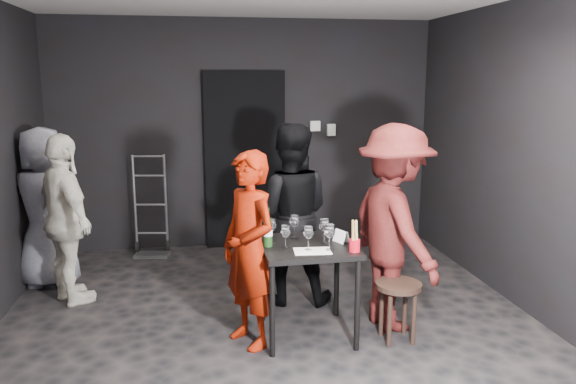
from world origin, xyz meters
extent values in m
cube|color=black|center=(0.00, 0.00, 0.00)|extent=(4.50, 5.00, 0.02)
cube|color=black|center=(0.00, 2.50, 1.35)|extent=(4.50, 0.04, 2.70)
cube|color=black|center=(0.00, -2.50, 1.35)|extent=(4.50, 0.04, 2.70)
cube|color=black|center=(2.25, 0.00, 1.35)|extent=(0.04, 5.00, 2.70)
cube|color=black|center=(0.00, 2.44, 1.05)|extent=(0.95, 0.10, 2.10)
cube|color=#B7B7B2|center=(0.85, 2.45, 1.45)|extent=(0.12, 0.06, 0.12)
cube|color=#B7B7B2|center=(1.05, 2.45, 1.40)|extent=(0.10, 0.06, 0.14)
cylinder|color=#B2B2B7|center=(-1.29, 2.29, 0.58)|extent=(0.03, 0.03, 1.16)
cylinder|color=#B2B2B7|center=(-0.94, 2.29, 0.58)|extent=(0.03, 0.03, 1.16)
cube|color=#B2B2B7|center=(-1.11, 2.18, 0.01)|extent=(0.39, 0.21, 0.03)
cylinder|color=black|center=(-1.29, 2.32, 0.08)|extent=(0.04, 0.16, 0.16)
cylinder|color=black|center=(-0.94, 2.32, 0.08)|extent=(0.04, 0.16, 0.16)
cube|color=black|center=(0.27, -0.08, 0.73)|extent=(0.72, 0.72, 0.04)
cylinder|color=black|center=(-0.05, -0.40, 0.35)|extent=(0.04, 0.04, 0.71)
cylinder|color=black|center=(0.59, -0.40, 0.35)|extent=(0.04, 0.04, 0.71)
cylinder|color=black|center=(-0.05, 0.24, 0.35)|extent=(0.04, 0.04, 0.71)
cylinder|color=black|center=(0.59, 0.24, 0.35)|extent=(0.04, 0.04, 0.71)
cylinder|color=black|center=(0.95, -0.29, 0.45)|extent=(0.36, 0.36, 0.04)
cylinder|color=black|center=(1.04, -0.19, 0.21)|extent=(0.04, 0.04, 0.41)
cylinder|color=black|center=(0.85, -0.19, 0.21)|extent=(0.04, 0.04, 0.41)
cylinder|color=black|center=(0.85, -0.39, 0.21)|extent=(0.04, 0.04, 0.41)
cylinder|color=black|center=(1.04, -0.39, 0.21)|extent=(0.04, 0.04, 0.41)
imported|color=#851402|center=(-0.19, -0.15, 0.75)|extent=(0.58, 0.65, 1.50)
imported|color=black|center=(0.24, 0.65, 0.89)|extent=(0.94, 0.64, 1.77)
imported|color=#4C1513|center=(0.99, -0.02, 0.93)|extent=(0.79, 1.29, 1.86)
imported|color=white|center=(-1.73, 0.91, 0.80)|extent=(0.89, 1.02, 1.59)
imported|color=gray|center=(-2.02, 1.39, 0.82)|extent=(0.82, 0.48, 1.64)
cube|color=white|center=(0.27, -0.26, 0.75)|extent=(0.29, 0.20, 0.00)
cylinder|color=black|center=(-0.04, -0.08, 0.86)|extent=(0.07, 0.07, 0.22)
cylinder|color=black|center=(-0.04, -0.08, 1.01)|extent=(0.03, 0.03, 0.09)
cylinder|color=white|center=(-0.04, -0.08, 0.87)|extent=(0.07, 0.07, 0.07)
cylinder|color=red|center=(0.58, -0.32, 0.80)|extent=(0.08, 0.08, 0.09)
camera|label=1|loc=(-0.54, -4.19, 2.02)|focal=35.00mm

